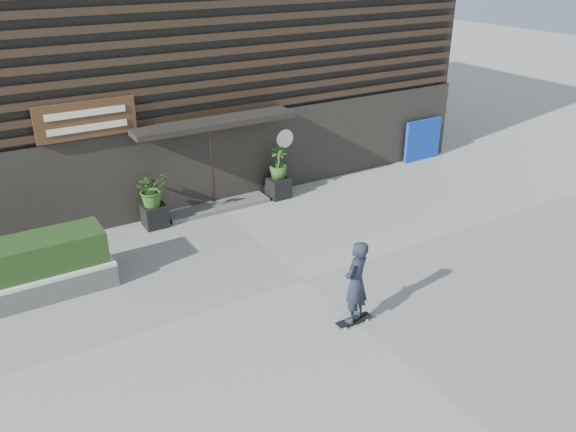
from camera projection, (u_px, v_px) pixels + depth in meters
ground at (304, 280)px, 13.03m from camera, size 80.00×80.00×0.00m
entrance_step at (217, 206)px, 16.57m from camera, size 3.00×0.80×0.12m
planter_pot_left at (155, 216)px, 15.43m from camera, size 0.60×0.60×0.60m
bamboo_left at (152, 188)px, 15.10m from camera, size 0.86×0.75×0.96m
planter_pot_right at (278, 188)px, 17.21m from camera, size 0.60×0.60×0.60m
bamboo_right at (278, 163)px, 16.88m from camera, size 0.54×0.54×0.96m
raised_bed at (29, 285)px, 12.37m from camera, size 3.50×1.20×0.50m
snow_layer at (26, 274)px, 12.24m from camera, size 3.50×1.20×0.08m
hedge at (23, 257)px, 12.08m from camera, size 3.30×1.00×0.70m
blue_tarp at (423, 140)px, 20.05m from camera, size 1.52×0.15×1.42m
building at (142, 40)px, 19.06m from camera, size 18.00×11.00×8.00m
skateboarder at (356, 282)px, 11.15m from camera, size 0.78×0.62×1.81m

